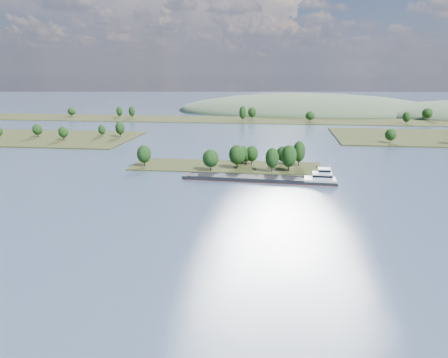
# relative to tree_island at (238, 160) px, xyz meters

# --- Properties ---
(ground) EXTENTS (1800.00, 1800.00, 0.00)m
(ground) POSITION_rel_tree_island_xyz_m (-6.70, -58.58, -4.27)
(ground) COLOR #36465E
(ground) RESTS_ON ground
(tree_island) EXTENTS (100.00, 31.62, 14.66)m
(tree_island) POSITION_rel_tree_island_xyz_m (0.00, 0.00, 0.00)
(tree_island) COLOR #2A3115
(tree_island) RESTS_ON ground
(back_shoreline) EXTENTS (900.00, 60.00, 16.44)m
(back_shoreline) POSITION_rel_tree_island_xyz_m (3.26, 221.17, -3.53)
(back_shoreline) COLOR #2A3115
(back_shoreline) RESTS_ON ground
(hill_west) EXTENTS (320.00, 160.00, 44.00)m
(hill_west) POSITION_rel_tree_island_xyz_m (53.30, 321.42, -4.27)
(hill_west) COLOR #43583C
(hill_west) RESTS_ON ground
(cargo_barge) EXTENTS (71.99, 12.31, 9.69)m
(cargo_barge) POSITION_rel_tree_island_xyz_m (17.35, -26.48, -3.05)
(cargo_barge) COLOR black
(cargo_barge) RESTS_ON ground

